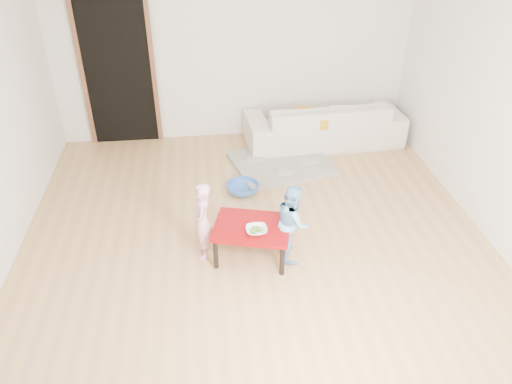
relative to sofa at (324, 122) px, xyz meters
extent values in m
cube|color=tan|center=(-1.25, -2.05, -0.33)|extent=(5.00, 5.00, 0.01)
cube|color=white|center=(-1.25, 0.45, 0.97)|extent=(5.00, 0.02, 2.60)
cube|color=white|center=(1.25, -2.05, 0.97)|extent=(0.02, 5.00, 2.60)
imported|color=white|center=(0.00, 0.00, 0.00)|extent=(2.28, 1.02, 0.65)
cube|color=orange|center=(-0.23, -0.19, 0.17)|extent=(0.62, 0.58, 0.13)
imported|color=white|center=(-1.28, -2.56, 0.08)|extent=(0.21, 0.21, 0.05)
imported|color=#DC6490|center=(-1.80, -2.37, 0.10)|extent=(0.22, 0.32, 0.85)
imported|color=#569FC8|center=(-0.90, -2.48, 0.09)|extent=(0.33, 0.42, 0.83)
imported|color=#2E5FAF|center=(-1.30, -1.23, -0.26)|extent=(0.40, 0.40, 0.12)
camera|label=1|loc=(-1.74, -6.44, 3.01)|focal=35.00mm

